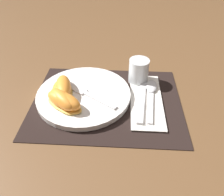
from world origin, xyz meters
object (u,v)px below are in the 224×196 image
at_px(knife, 142,99).
at_px(citrus_wedge_1, 61,93).
at_px(citrus_wedge_3, 64,101).
at_px(plate, 84,95).
at_px(fork, 87,94).
at_px(spoon, 151,91).
at_px(citrus_wedge_2, 62,100).
at_px(citrus_wedge_0, 64,88).
at_px(juice_glass, 138,72).

height_order(knife, citrus_wedge_1, citrus_wedge_1).
bearing_deg(citrus_wedge_1, citrus_wedge_3, -63.67).
xyz_separation_m(plate, fork, (0.01, -0.01, 0.01)).
bearing_deg(knife, citrus_wedge_3, -165.80).
distance_m(plate, citrus_wedge_3, 0.08).
bearing_deg(spoon, citrus_wedge_2, -160.83).
xyz_separation_m(plate, citrus_wedge_2, (-0.05, -0.06, 0.03)).
height_order(citrus_wedge_0, citrus_wedge_1, citrus_wedge_0).
bearing_deg(juice_glass, citrus_wedge_0, -155.88).
height_order(juice_glass, spoon, juice_glass).
bearing_deg(knife, fork, -179.83).
xyz_separation_m(plate, citrus_wedge_3, (-0.04, -0.06, 0.03)).
bearing_deg(plate, juice_glass, 29.33).
bearing_deg(fork, juice_glass, 33.03).
height_order(fork, citrus_wedge_3, citrus_wedge_3).
bearing_deg(spoon, plate, -172.05).
bearing_deg(citrus_wedge_2, spoon, 19.17).
bearing_deg(juice_glass, spoon, -58.89).
relative_size(fork, citrus_wedge_1, 1.37).
distance_m(plate, citrus_wedge_1, 0.07).
bearing_deg(citrus_wedge_0, citrus_wedge_3, -76.19).
bearing_deg(juice_glass, knife, -85.15).
distance_m(plate, citrus_wedge_2, 0.08).
relative_size(plate, citrus_wedge_2, 2.62).
relative_size(fork, citrus_wedge_2, 1.54).
bearing_deg(citrus_wedge_2, plate, 50.73).
height_order(juice_glass, citrus_wedge_0, juice_glass).
xyz_separation_m(citrus_wedge_0, citrus_wedge_2, (0.01, -0.05, 0.00)).
bearing_deg(spoon, fork, -169.44).
xyz_separation_m(knife, citrus_wedge_1, (-0.23, -0.02, 0.03)).
distance_m(citrus_wedge_1, citrus_wedge_2, 0.04).
height_order(juice_glass, citrus_wedge_1, juice_glass).
distance_m(citrus_wedge_2, citrus_wedge_3, 0.01).
relative_size(juice_glass, citrus_wedge_2, 0.73).
distance_m(fork, citrus_wedge_3, 0.08).
xyz_separation_m(knife, citrus_wedge_0, (-0.22, 0.00, 0.03)).
bearing_deg(citrus_wedge_1, knife, 3.98).
relative_size(juice_glass, citrus_wedge_0, 0.62).
height_order(plate, fork, fork).
distance_m(spoon, citrus_wedge_2, 0.26).
height_order(knife, citrus_wedge_3, citrus_wedge_3).
xyz_separation_m(spoon, citrus_wedge_2, (-0.25, -0.09, 0.03)).
relative_size(citrus_wedge_0, citrus_wedge_3, 1.00).
bearing_deg(juice_glass, fork, -146.97).
xyz_separation_m(citrus_wedge_1, citrus_wedge_3, (0.02, -0.04, 0.00)).
height_order(juice_glass, fork, juice_glass).
height_order(fork, citrus_wedge_2, citrus_wedge_2).
bearing_deg(citrus_wedge_1, plate, 20.73).
bearing_deg(plate, spoon, 7.95).
bearing_deg(citrus_wedge_1, citrus_wedge_0, 72.37).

